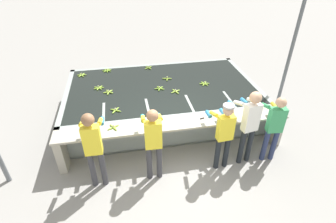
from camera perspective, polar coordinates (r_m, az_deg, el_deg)
name	(u,v)px	position (r m, az deg, el deg)	size (l,w,h in m)	color
ground_plane	(177,160)	(5.97, 1.97, -10.41)	(80.00, 80.00, 0.00)	gray
wash_tank	(162,100)	(7.26, -1.29, 2.57)	(5.06, 3.04, 0.85)	gray
work_ledge	(175,132)	(5.73, 1.61, -4.41)	(5.06, 0.45, 0.85)	#A8A393
worker_0	(93,144)	(4.98, -16.00, -6.81)	(0.41, 0.72, 1.70)	#38383D
worker_1	(153,139)	(4.97, -3.24, -5.92)	(0.42, 0.72, 1.65)	#38383D
worker_2	(224,131)	(5.35, 12.14, -4.14)	(0.43, 0.72, 1.57)	#1E2328
worker_3	(249,121)	(5.54, 17.31, -2.05)	(0.48, 0.74, 1.75)	#1E2328
worker_4	(274,124)	(5.85, 22.12, -2.48)	(0.45, 0.72, 1.58)	navy
banana_bunch_floating_0	(159,88)	(6.90, -1.87, 5.06)	(0.26, 0.28, 0.08)	#7FAD33
banana_bunch_floating_1	(176,91)	(6.76, 1.65, 4.41)	(0.27, 0.27, 0.08)	#9EC642
banana_bunch_floating_2	(108,92)	(6.89, -12.83, 4.16)	(0.27, 0.28, 0.08)	#9EC642
banana_bunch_floating_3	(99,88)	(7.17, -14.85, 5.03)	(0.28, 0.28, 0.08)	#8CB738
banana_bunch_floating_4	(116,110)	(6.11, -11.36, 0.26)	(0.26, 0.26, 0.08)	#8CB738
banana_bunch_floating_5	(148,68)	(8.11, -4.29, 9.50)	(0.26, 0.26, 0.08)	#8CB738
banana_bunch_floating_6	(107,70)	(8.11, -13.16, 8.70)	(0.28, 0.28, 0.08)	#7FAD33
banana_bunch_floating_7	(204,84)	(7.21, 7.94, 6.05)	(0.28, 0.27, 0.08)	#8CB738
banana_bunch_floating_8	(82,75)	(8.02, -18.28, 7.56)	(0.28, 0.27, 0.08)	#93BC3D
banana_bunch_floating_9	(167,79)	(7.41, -0.21, 7.19)	(0.28, 0.28, 0.08)	#8CB738
banana_bunch_ledge_0	(113,127)	(5.57, -11.82, -3.37)	(0.26, 0.26, 0.08)	#93BC3D
knife_0	(205,118)	(5.81, 8.04, -1.33)	(0.35, 0.11, 0.02)	silver
support_post_right	(290,55)	(7.68, 25.01, 11.02)	(0.09, 0.09, 3.20)	slate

